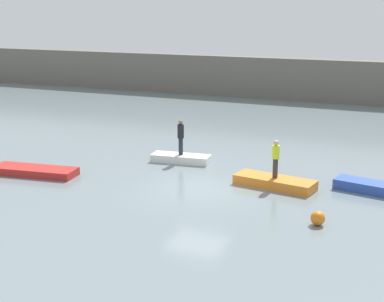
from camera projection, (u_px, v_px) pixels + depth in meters
ground_plane at (197, 189)px, 24.68m from camera, size 120.00×120.00×0.00m
embankment_wall at (317, 81)px, 46.48m from camera, size 80.00×1.20×3.40m
rowboat_red at (35, 171)px, 26.74m from camera, size 4.09×1.76×0.35m
rowboat_white at (181, 158)px, 28.87m from camera, size 3.02×1.31×0.38m
rowboat_orange at (275, 182)px, 24.92m from camera, size 3.64×1.72×0.42m
rowboat_blue at (373, 187)px, 24.20m from camera, size 3.30×1.64×0.43m
person_dark_shirt at (181, 136)px, 28.58m from camera, size 0.32×0.32×1.76m
person_hiviz_shirt at (276, 157)px, 24.64m from camera, size 0.32×0.32×1.67m
mooring_buoy at (318, 218)px, 20.60m from camera, size 0.52×0.52×0.52m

